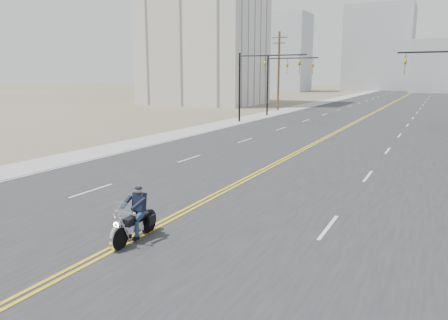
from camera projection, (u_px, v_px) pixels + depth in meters
ground_plane at (124, 244)px, 12.67m from camera, size 400.00×400.00×0.00m
road at (391, 104)px, 74.08m from camera, size 20.00×200.00×0.01m
sidewalk_left at (324, 102)px, 79.14m from camera, size 3.00×200.00×0.01m
traffic_mast_left at (258, 74)px, 43.74m from camera, size 7.10×0.26×7.00m
traffic_mast_far at (281, 74)px, 50.92m from camera, size 6.10×0.26×7.00m
utility_pole_left at (279, 70)px, 59.22m from camera, size 2.20×0.30×10.50m
apartment_block at (204, 10)px, 70.35m from camera, size 18.00×14.00×30.00m
haze_bldg_a at (284, 53)px, 126.83m from camera, size 14.00×12.00×22.00m
haze_bldg_b at (447, 66)px, 117.46m from camera, size 18.00×14.00×14.00m
haze_bldg_d at (379, 48)px, 138.26m from camera, size 20.00×15.00×26.00m
haze_bldg_f at (256, 65)px, 147.17m from camera, size 12.00×12.00×16.00m
motorcyclist at (134, 215)px, 12.76m from camera, size 0.98×2.09×1.60m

